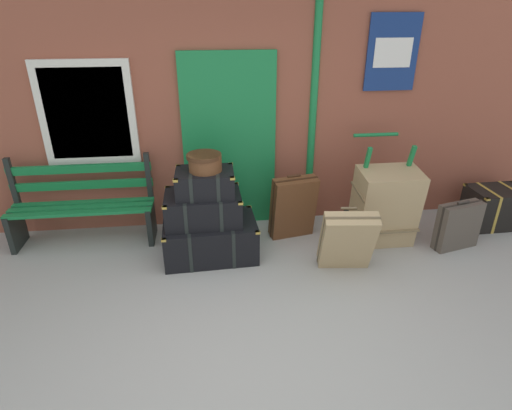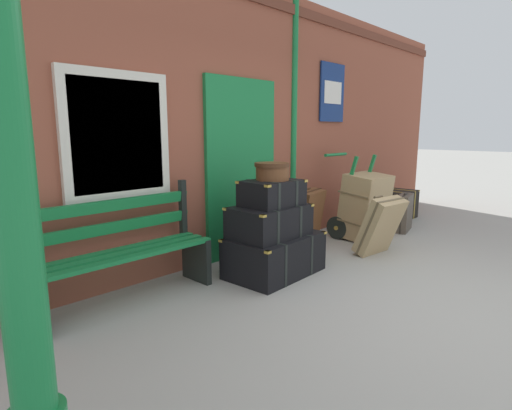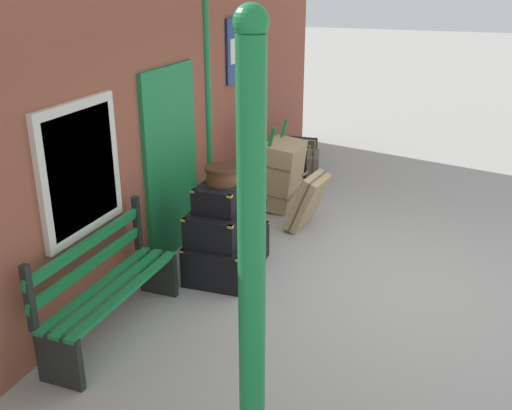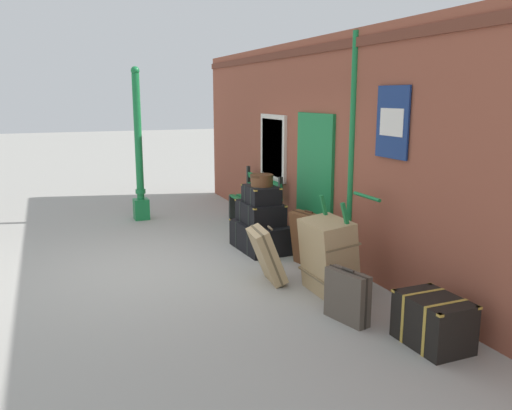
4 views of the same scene
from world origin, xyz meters
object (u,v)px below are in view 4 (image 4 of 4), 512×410
object	(u,v)px
round_hatbox	(262,179)
porters_trolley	(341,270)
steamer_trunk_base	(260,236)
suitcase_caramel	(347,296)
corner_trunk	(433,321)
steamer_trunk_middle	(260,212)
suitcase_umber	(307,239)
platform_bench	(256,202)
steamer_trunk_top	(261,194)
large_brown_trunk	(328,256)
lamp_post	(139,163)
suitcase_tan	(267,255)

from	to	relation	value
round_hatbox	porters_trolley	world-z (taller)	round_hatbox
steamer_trunk_base	porters_trolley	world-z (taller)	porters_trolley
suitcase_caramel	corner_trunk	size ratio (longest dim) A/B	0.84
steamer_trunk_middle	suitcase_umber	xyz separation A→B (m)	(1.04, 0.28, -0.19)
platform_bench	steamer_trunk_top	distance (m)	1.56
steamer_trunk_middle	porters_trolley	size ratio (longest dim) A/B	0.70
porters_trolley	corner_trunk	distance (m)	1.59
steamer_trunk_top	suitcase_umber	xyz separation A→B (m)	(1.01, 0.28, -0.48)
steamer_trunk_middle	large_brown_trunk	distance (m)	2.07
porters_trolley	large_brown_trunk	xyz separation A→B (m)	(-0.00, -0.18, 0.19)
large_brown_trunk	corner_trunk	xyz separation A→B (m)	(1.59, 0.25, -0.22)
round_hatbox	large_brown_trunk	xyz separation A→B (m)	(2.02, 0.04, -0.64)
suitcase_umber	platform_bench	bearing A→B (deg)	175.24
lamp_post	suitcase_umber	xyz separation A→B (m)	(3.76, 1.66, -0.70)
steamer_trunk_top	large_brown_trunk	distance (m)	2.07
steamer_trunk_base	corner_trunk	size ratio (longest dim) A/B	1.49
platform_bench	suitcase_tan	xyz separation A→B (m)	(2.84, -0.99, -0.08)
corner_trunk	steamer_trunk_base	bearing A→B (deg)	-174.99
steamer_trunk_middle	suitcase_umber	world-z (taller)	suitcase_umber
steamer_trunk_middle	platform_bench	bearing A→B (deg)	160.79
steamer_trunk_middle	suitcase_tan	size ratio (longest dim) A/B	1.12
steamer_trunk_top	corner_trunk	size ratio (longest dim) A/B	0.88
steamer_trunk_middle	suitcase_tan	world-z (taller)	steamer_trunk_middle
lamp_post	platform_bench	bearing A→B (deg)	54.63
large_brown_trunk	suitcase_umber	size ratio (longest dim) A/B	1.16
steamer_trunk_base	steamer_trunk_top	size ratio (longest dim) A/B	1.68
platform_bench	suitcase_umber	bearing A→B (deg)	-4.76
suitcase_tan	large_brown_trunk	bearing A→B (deg)	41.78
suitcase_caramel	corner_trunk	bearing A→B (deg)	30.96
platform_bench	suitcase_umber	size ratio (longest dim) A/B	2.02
lamp_post	round_hatbox	size ratio (longest dim) A/B	8.09
large_brown_trunk	steamer_trunk_base	bearing A→B (deg)	-178.14
lamp_post	platform_bench	distance (m)	2.38
steamer_trunk_top	suitcase_caramel	size ratio (longest dim) A/B	1.05
steamer_trunk_top	suitcase_umber	distance (m)	1.15
steamer_trunk_top	suitcase_umber	bearing A→B (deg)	15.64
round_hatbox	corner_trunk	xyz separation A→B (m)	(3.60, 0.29, -0.86)
round_hatbox	suitcase_caramel	size ratio (longest dim) A/B	0.61
porters_trolley	corner_trunk	bearing A→B (deg)	2.54
suitcase_umber	steamer_trunk_top	bearing A→B (deg)	-164.36
lamp_post	corner_trunk	world-z (taller)	lamp_post
corner_trunk	suitcase_tan	bearing A→B (deg)	-160.09
suitcase_umber	corner_trunk	distance (m)	2.61
round_hatbox	suitcase_caramel	xyz separation A→B (m)	(2.82, -0.18, -0.83)
lamp_post	corner_trunk	size ratio (longest dim) A/B	4.13
steamer_trunk_middle	corner_trunk	size ratio (longest dim) A/B	1.17
porters_trolley	suitcase_caramel	xyz separation A→B (m)	(0.80, -0.40, 0.01)
lamp_post	large_brown_trunk	size ratio (longest dim) A/B	3.13
steamer_trunk_base	porters_trolley	size ratio (longest dim) A/B	0.88
suitcase_caramel	corner_trunk	world-z (taller)	suitcase_caramel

